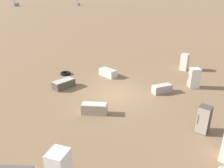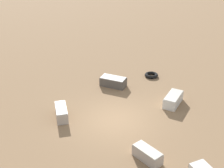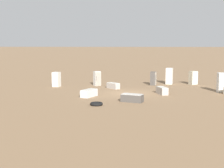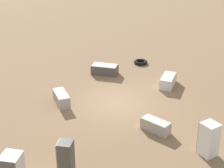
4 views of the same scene
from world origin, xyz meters
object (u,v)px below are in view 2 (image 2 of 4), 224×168
(discarded_fridge_1, at_px, (113,82))
(discarded_fridge_4, at_px, (147,154))
(discarded_fridge_2, at_px, (173,99))
(discarded_fridge_3, at_px, (61,112))
(scrap_tire, at_px, (151,75))

(discarded_fridge_1, distance_m, discarded_fridge_4, 7.49)
(discarded_fridge_2, xyz_separation_m, discarded_fridge_3, (1.99, -6.33, 0.01))
(discarded_fridge_4, bearing_deg, scrap_tire, -138.12)
(discarded_fridge_2, relative_size, discarded_fridge_4, 1.26)
(discarded_fridge_1, height_order, discarded_fridge_2, discarded_fridge_2)
(scrap_tire, bearing_deg, discarded_fridge_1, -57.32)
(discarded_fridge_2, height_order, discarded_fridge_3, discarded_fridge_3)
(discarded_fridge_3, bearing_deg, scrap_tire, -150.46)
(discarded_fridge_2, bearing_deg, discarded_fridge_4, -84.33)
(discarded_fridge_2, distance_m, discarded_fridge_3, 6.63)
(discarded_fridge_2, distance_m, discarded_fridge_4, 5.37)
(discarded_fridge_1, bearing_deg, discarded_fridge_3, -13.93)
(scrap_tire, bearing_deg, discarded_fridge_2, 17.66)
(scrap_tire, bearing_deg, discarded_fridge_4, -2.80)
(discarded_fridge_1, relative_size, scrap_tire, 1.94)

